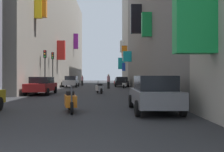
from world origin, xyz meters
TOP-DOWN VIEW (x-y plane):
  - ground_plane at (0.00, 30.00)m, footprint 140.00×140.00m
  - building_left_mid_b at (-8.00, 37.76)m, footprint 7.01×44.47m
  - building_right_mid_a at (7.99, 24.04)m, footprint 7.20×33.08m
  - building_right_mid_b at (7.99, 50.29)m, footprint 7.31×19.41m
  - parked_car_grey at (3.56, 7.74)m, footprint 1.84×4.19m
  - parked_car_red at (-3.93, 18.26)m, footprint 1.88×4.41m
  - parked_car_green at (3.69, 45.03)m, footprint 1.92×4.47m
  - parked_car_silver at (-3.74, 33.49)m, footprint 1.96×4.06m
  - parked_car_black at (3.58, 34.70)m, footprint 2.03×4.48m
  - scooter_silver at (0.85, 19.42)m, footprint 0.74×1.90m
  - scooter_green at (3.59, 11.86)m, footprint 0.70×1.77m
  - scooter_orange at (0.08, 7.66)m, footprint 0.69×1.92m
  - scooter_white at (3.75, 30.02)m, footprint 0.71×1.88m
  - scooter_red at (2.83, 39.69)m, footprint 0.52×1.78m
  - pedestrian_crossing at (-2.84, 39.92)m, footprint 0.53×0.53m
  - pedestrian_near_right at (1.64, 28.74)m, footprint 0.53×0.53m
  - traffic_light_near_corner at (-4.58, 25.31)m, footprint 0.26×0.34m
  - traffic_light_far_corner at (-4.55, 21.81)m, footprint 0.26×0.34m

SIDE VIEW (x-z plane):
  - ground_plane at x=0.00m, z-range 0.00..0.00m
  - scooter_red at x=2.83m, z-range -0.10..1.03m
  - scooter_green at x=3.59m, z-range -0.10..1.03m
  - scooter_white at x=3.75m, z-range -0.10..1.03m
  - scooter_silver at x=0.85m, z-range -0.10..1.03m
  - scooter_orange at x=0.08m, z-range -0.10..1.03m
  - parked_car_green at x=3.69m, z-range 0.05..1.37m
  - parked_car_red at x=-3.93m, z-range 0.04..1.49m
  - parked_car_black at x=3.58m, z-range 0.03..1.50m
  - parked_car_grey at x=3.56m, z-range 0.03..1.53m
  - parked_car_silver at x=-3.74m, z-range 0.03..1.62m
  - pedestrian_crossing at x=-2.84m, z-range 0.00..1.72m
  - pedestrian_near_right at x=1.64m, z-range 0.00..1.79m
  - traffic_light_far_corner at x=-4.55m, z-range 0.75..4.81m
  - traffic_light_near_corner at x=-4.58m, z-range 0.76..4.96m
  - building_right_mid_a at x=7.99m, z-range 0.00..16.70m
  - building_left_mid_b at x=-8.00m, z-range 0.00..17.27m
  - building_right_mid_b at x=7.99m, z-range -0.01..21.28m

